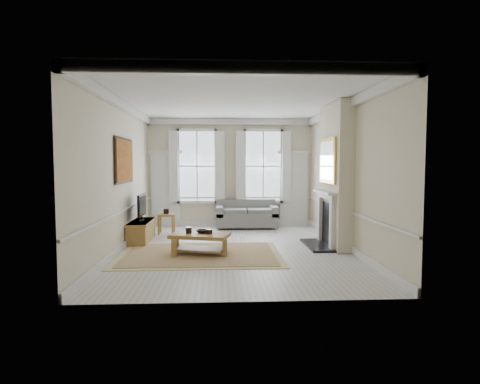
{
  "coord_description": "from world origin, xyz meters",
  "views": [
    {
      "loc": [
        -0.34,
        -9.2,
        1.97
      ],
      "look_at": [
        0.19,
        1.1,
        1.25
      ],
      "focal_mm": 30.0,
      "sensor_mm": 36.0,
      "label": 1
    }
  ],
  "objects": [
    {
      "name": "coffee_table",
      "position": [
        -0.77,
        -0.55,
        0.38
      ],
      "size": [
        1.38,
        1.01,
        0.46
      ],
      "rotation": [
        0.0,
        0.0,
        -0.26
      ],
      "color": "brown",
      "rests_on": "rug"
    },
    {
      "name": "fireplace",
      "position": [
        2.2,
        0.2,
        0.73
      ],
      "size": [
        0.21,
        1.45,
        1.33
      ],
      "color": "silver",
      "rests_on": "floor"
    },
    {
      "name": "ceiling",
      "position": [
        0.0,
        0.0,
        3.4
      ],
      "size": [
        7.2,
        7.2,
        0.0
      ],
      "primitive_type": "plane",
      "rotation": [
        3.14,
        0.0,
        0.0
      ],
      "color": "white",
      "rests_on": "back_wall"
    },
    {
      "name": "right_wall",
      "position": [
        2.6,
        0.0,
        1.7
      ],
      "size": [
        0.0,
        7.2,
        7.2
      ],
      "primitive_type": "plane",
      "rotation": [
        1.57,
        0.0,
        -1.57
      ],
      "color": "beige",
      "rests_on": "floor"
    },
    {
      "name": "chimney_breast",
      "position": [
        2.43,
        0.2,
        1.7
      ],
      "size": [
        0.35,
        1.7,
        3.38
      ],
      "primitive_type": "cube",
      "color": "beige",
      "rests_on": "floor"
    },
    {
      "name": "painting",
      "position": [
        -2.56,
        0.3,
        2.05
      ],
      "size": [
        0.05,
        1.66,
        1.06
      ],
      "primitive_type": "cube",
      "color": "#AC621D",
      "rests_on": "left_wall"
    },
    {
      "name": "back_wall",
      "position": [
        0.0,
        3.6,
        1.7
      ],
      "size": [
        5.2,
        0.0,
        5.2
      ],
      "primitive_type": "plane",
      "rotation": [
        1.57,
        0.0,
        0.0
      ],
      "color": "beige",
      "rests_on": "floor"
    },
    {
      "name": "ceramic_pot_a",
      "position": [
        -1.02,
        -0.5,
        0.53
      ],
      "size": [
        0.13,
        0.13,
        0.13
      ],
      "primitive_type": "cylinder",
      "color": "black",
      "rests_on": "coffee_table"
    },
    {
      "name": "door_right",
      "position": [
        2.05,
        3.56,
        1.15
      ],
      "size": [
        0.9,
        0.08,
        2.3
      ],
      "primitive_type": "cube",
      "color": "silver",
      "rests_on": "floor"
    },
    {
      "name": "mirror",
      "position": [
        2.21,
        0.2,
        2.05
      ],
      "size": [
        0.06,
        1.26,
        1.06
      ],
      "primitive_type": "cube",
      "color": "gold",
      "rests_on": "chimney_breast"
    },
    {
      "name": "ceramic_pot_b",
      "position": [
        -0.57,
        -0.6,
        0.51
      ],
      "size": [
        0.14,
        0.14,
        0.1
      ],
      "primitive_type": "cylinder",
      "color": "black",
      "rests_on": "coffee_table"
    },
    {
      "name": "sofa",
      "position": [
        0.49,
        3.11,
        0.36
      ],
      "size": [
        1.86,
        0.9,
        0.86
      ],
      "color": "#62625F",
      "rests_on": "floor"
    },
    {
      "name": "window_left",
      "position": [
        -1.05,
        3.55,
        1.9
      ],
      "size": [
        1.26,
        0.2,
        2.2
      ],
      "primitive_type": null,
      "color": "#B2BCC6",
      "rests_on": "back_wall"
    },
    {
      "name": "hearth",
      "position": [
        2.0,
        0.2,
        0.03
      ],
      "size": [
        0.55,
        1.5,
        0.05
      ],
      "primitive_type": "cube",
      "color": "black",
      "rests_on": "floor"
    },
    {
      "name": "window_right",
      "position": [
        1.05,
        3.55,
        1.9
      ],
      "size": [
        1.26,
        0.2,
        2.2
      ],
      "primitive_type": null,
      "color": "#B2BCC6",
      "rests_on": "back_wall"
    },
    {
      "name": "left_wall",
      "position": [
        -2.6,
        0.0,
        1.7
      ],
      "size": [
        0.0,
        7.2,
        7.2
      ],
      "primitive_type": "plane",
      "rotation": [
        1.57,
        0.0,
        1.57
      ],
      "color": "beige",
      "rests_on": "floor"
    },
    {
      "name": "side_table",
      "position": [
        -1.85,
        2.12,
        0.46
      ],
      "size": [
        0.52,
        0.52,
        0.57
      ],
      "rotation": [
        0.0,
        0.0,
        0.12
      ],
      "color": "brown",
      "rests_on": "floor"
    },
    {
      "name": "tv",
      "position": [
        -2.32,
        1.04,
        0.92
      ],
      "size": [
        0.08,
        0.9,
        0.68
      ],
      "color": "black",
      "rests_on": "tv_stand"
    },
    {
      "name": "tv_stand",
      "position": [
        -2.34,
        1.04,
        0.26
      ],
      "size": [
        0.47,
        1.47,
        0.53
      ],
      "primitive_type": "cube",
      "color": "brown",
      "rests_on": "floor"
    },
    {
      "name": "bowl",
      "position": [
        -0.72,
        -0.45,
        0.5
      ],
      "size": [
        0.36,
        0.36,
        0.07
      ],
      "primitive_type": "imported",
      "rotation": [
        0.0,
        0.0,
        -0.38
      ],
      "color": "black",
      "rests_on": "coffee_table"
    },
    {
      "name": "floor",
      "position": [
        0.0,
        0.0,
        0.0
      ],
      "size": [
        7.2,
        7.2,
        0.0
      ],
      "primitive_type": "plane",
      "color": "#B7B5AD",
      "rests_on": "ground"
    },
    {
      "name": "door_left",
      "position": [
        -2.05,
        3.56,
        1.15
      ],
      "size": [
        0.9,
        0.08,
        2.3
      ],
      "primitive_type": "cube",
      "color": "silver",
      "rests_on": "floor"
    },
    {
      "name": "rug",
      "position": [
        -0.77,
        -0.55,
        0.01
      ],
      "size": [
        3.5,
        2.6,
        0.02
      ],
      "primitive_type": "cube",
      "color": "tan",
      "rests_on": "floor"
    }
  ]
}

